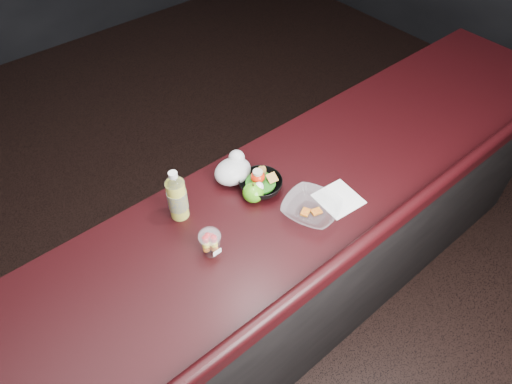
% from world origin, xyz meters
% --- Properties ---
extents(room_shell, '(8.00, 8.00, 8.00)m').
position_xyz_m(room_shell, '(0.00, 0.00, 1.83)').
color(room_shell, black).
rests_on(room_shell, ground).
extents(counter, '(4.06, 0.71, 1.02)m').
position_xyz_m(counter, '(0.00, 0.30, 0.51)').
color(counter, black).
rests_on(counter, ground).
extents(lemonade_bottle, '(0.08, 0.08, 0.23)m').
position_xyz_m(lemonade_bottle, '(-0.12, 0.50, 1.12)').
color(lemonade_bottle, gold).
rests_on(lemonade_bottle, counter).
extents(fruit_cup, '(0.08, 0.08, 0.12)m').
position_xyz_m(fruit_cup, '(-0.13, 0.28, 1.08)').
color(fruit_cup, white).
rests_on(fruit_cup, counter).
extents(green_apple, '(0.09, 0.09, 0.09)m').
position_xyz_m(green_apple, '(0.15, 0.38, 1.06)').
color(green_apple, '#2D8B10').
rests_on(green_apple, counter).
extents(plastic_bag, '(0.16, 0.13, 0.12)m').
position_xyz_m(plastic_bag, '(0.16, 0.52, 1.07)').
color(plastic_bag, silver).
rests_on(plastic_bag, counter).
extents(snack_bowl, '(0.23, 0.23, 0.10)m').
position_xyz_m(snack_bowl, '(0.21, 0.40, 1.05)').
color(snack_bowl, black).
rests_on(snack_bowl, counter).
extents(takeout_bowl, '(0.27, 0.27, 0.05)m').
position_xyz_m(takeout_bowl, '(0.28, 0.18, 1.05)').
color(takeout_bowl, silver).
rests_on(takeout_bowl, counter).
extents(paper_napkin, '(0.17, 0.17, 0.00)m').
position_xyz_m(paper_napkin, '(0.41, 0.16, 1.02)').
color(paper_napkin, white).
rests_on(paper_napkin, counter).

